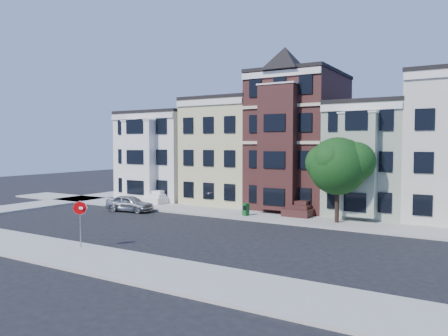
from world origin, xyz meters
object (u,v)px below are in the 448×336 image
Objects in this scene: fire_hydrant at (108,199)px; newspaper_box at (246,209)px; stop_sign at (80,221)px; street_tree at (337,170)px; parked_car at (130,203)px.

newspaper_box is at bearing 0.48° from fire_hydrant.
stop_sign is at bearing -81.18° from newspaper_box.
street_tree reaches higher than newspaper_box.
street_tree is 2.62× the size of stop_sign.
parked_car is at bearing -25.18° from fire_hydrant.
newspaper_box is at bearing 68.80° from stop_sign.
fire_hydrant is at bearing -177.74° from street_tree.
street_tree is at bearing 2.26° from fire_hydrant.
stop_sign is at bearing -123.54° from street_tree.
stop_sign is at bearing -155.29° from parked_car.
street_tree is 22.72m from fire_hydrant.
newspaper_box is 1.65× the size of fire_hydrant.
street_tree is 7.93m from newspaper_box.
parked_car is 13.78m from stop_sign.
stop_sign reaches higher than newspaper_box.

